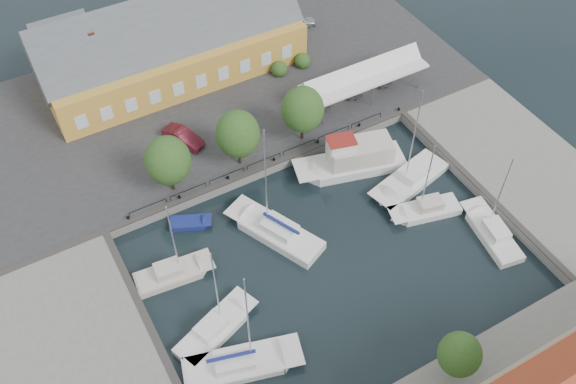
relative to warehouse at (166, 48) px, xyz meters
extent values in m
plane|color=black|center=(2.60, -28.36, -4.43)|extent=(140.00, 140.00, 0.00)
cube|color=#2D2D30|center=(2.60, -5.36, -3.93)|extent=(56.00, 26.00, 1.00)
cube|color=slate|center=(-19.40, -30.36, -3.93)|extent=(12.00, 24.00, 1.00)
cube|color=slate|center=(24.60, -30.36, -3.93)|extent=(12.00, 24.00, 1.00)
cube|color=#383533|center=(2.60, -18.06, -3.37)|extent=(56.00, 0.60, 0.12)
cube|color=#383533|center=(-13.70, -30.36, -3.37)|extent=(0.60, 24.00, 0.12)
cube|color=#383533|center=(18.90, -30.36, -3.37)|extent=(0.60, 24.00, 0.12)
cylinder|color=black|center=(-11.40, -17.76, -3.23)|extent=(0.24, 0.24, 0.40)
cylinder|color=black|center=(-6.40, -17.76, -3.23)|extent=(0.24, 0.24, 0.40)
cylinder|color=black|center=(-1.40, -17.76, -3.23)|extent=(0.24, 0.24, 0.40)
cylinder|color=black|center=(3.60, -17.76, -3.23)|extent=(0.24, 0.24, 0.40)
cylinder|color=black|center=(8.60, -17.76, -3.23)|extent=(0.24, 0.24, 0.40)
cylinder|color=black|center=(13.60, -17.76, -3.23)|extent=(0.24, 0.24, 0.40)
cylinder|color=black|center=(18.60, -17.76, -3.23)|extent=(0.24, 0.24, 0.40)
cube|color=gold|center=(0.60, -0.36, -1.18)|extent=(28.00, 10.00, 4.50)
cube|color=#474C51|center=(0.60, -0.36, 2.32)|extent=(28.56, 7.60, 7.60)
cube|color=gold|center=(-9.40, 5.64, -1.68)|extent=(6.00, 6.00, 3.50)
cube|color=brown|center=(-7.40, -0.36, 4.17)|extent=(0.60, 0.60, 1.20)
cube|color=white|center=(16.60, -13.86, -0.73)|extent=(14.00, 4.00, 0.25)
cylinder|color=silver|center=(10.60, -15.66, -2.08)|extent=(0.10, 0.10, 2.70)
cylinder|color=silver|center=(10.60, -12.06, -2.08)|extent=(0.10, 0.10, 2.70)
cylinder|color=silver|center=(16.60, -15.66, -2.08)|extent=(0.10, 0.10, 2.70)
cylinder|color=silver|center=(16.60, -12.06, -2.08)|extent=(0.10, 0.10, 2.70)
cylinder|color=silver|center=(22.60, -15.66, -2.08)|extent=(0.10, 0.10, 2.70)
cylinder|color=silver|center=(22.60, -12.06, -2.08)|extent=(0.10, 0.10, 2.70)
cylinder|color=black|center=(-6.40, -16.36, -2.38)|extent=(0.30, 0.30, 2.10)
ellipsoid|color=#25491A|center=(-6.40, -16.36, 0.46)|extent=(4.20, 4.20, 4.83)
cylinder|color=black|center=(0.60, -16.36, -2.38)|extent=(0.30, 0.30, 2.10)
ellipsoid|color=#25491A|center=(0.60, -16.36, 0.46)|extent=(4.20, 4.20, 4.83)
cylinder|color=black|center=(7.60, -16.36, -2.38)|extent=(0.30, 0.30, 2.10)
ellipsoid|color=#25491A|center=(7.60, -16.36, 0.46)|extent=(4.20, 4.20, 4.83)
imported|color=#B3B7BC|center=(17.24, 0.70, -2.78)|extent=(4.09, 2.50, 1.30)
imported|color=maroon|center=(-3.05, -11.00, -2.69)|extent=(3.37, 4.72, 1.48)
cube|color=white|center=(0.00, -25.76, -4.28)|extent=(5.87, 8.26, 1.50)
cube|color=white|center=(-0.40, -24.88, -3.49)|extent=(6.41, 9.62, 0.08)
cube|color=white|center=(-0.08, -25.59, -3.03)|extent=(3.09, 3.64, 0.90)
cylinder|color=silver|center=(-0.64, -24.36, 2.28)|extent=(0.12, 0.12, 11.62)
cube|color=navy|center=(0.00, -25.76, -2.28)|extent=(1.81, 3.61, 0.22)
cube|color=white|center=(10.98, -21.71, -4.33)|extent=(9.51, 5.56, 1.80)
cube|color=white|center=(9.90, -21.43, -3.39)|extent=(11.20, 5.89, 0.08)
cube|color=beige|center=(10.98, -21.71, -2.33)|extent=(6.68, 4.35, 2.20)
cube|color=white|center=(9.03, -21.19, -0.93)|extent=(2.85, 2.42, 1.20)
cube|color=maroon|center=(9.03, -21.19, -0.28)|extent=(3.10, 2.57, 0.10)
cube|color=white|center=(14.75, -25.76, -4.38)|extent=(7.70, 4.64, 1.30)
cube|color=white|center=(13.87, -25.97, -3.69)|extent=(9.07, 4.86, 0.08)
cube|color=white|center=(14.57, -25.80, -3.23)|extent=(3.28, 2.68, 0.90)
cylinder|color=silver|center=(13.35, -26.10, 1.89)|extent=(0.12, 0.12, 11.23)
cube|color=white|center=(13.57, -29.84, -4.38)|extent=(5.87, 3.51, 1.30)
cube|color=white|center=(12.90, -29.68, -3.69)|extent=(6.91, 3.68, 0.08)
cube|color=beige|center=(13.43, -29.81, -3.23)|extent=(2.50, 2.03, 0.90)
cylinder|color=silver|center=(12.50, -29.58, 0.38)|extent=(0.12, 0.12, 8.22)
cube|color=white|center=(16.62, -35.28, -4.38)|extent=(3.43, 6.43, 1.30)
cube|color=white|center=(16.75, -34.53, -3.69)|extent=(3.55, 7.61, 0.08)
cube|color=white|center=(16.65, -35.13, -3.23)|extent=(2.04, 2.69, 0.90)
cylinder|color=silver|center=(16.83, -34.08, 0.53)|extent=(0.12, 0.12, 8.53)
cube|color=beige|center=(-10.53, -24.74, -4.38)|extent=(5.74, 2.94, 1.30)
cube|color=beige|center=(-9.84, -24.81, -3.69)|extent=(6.83, 2.96, 0.08)
cube|color=beige|center=(-10.39, -24.75, -3.23)|extent=(2.36, 1.84, 0.90)
cylinder|color=silver|center=(-9.43, -24.85, 0.42)|extent=(0.12, 0.12, 8.29)
cube|color=white|center=(-9.67, -31.57, -4.38)|extent=(6.68, 4.58, 1.30)
cube|color=white|center=(-8.95, -31.30, -3.69)|extent=(7.80, 4.93, 0.08)
cube|color=white|center=(-9.52, -31.52, -3.23)|extent=(2.93, 2.49, 0.90)
cylinder|color=silver|center=(-8.51, -31.13, 0.87)|extent=(0.12, 0.12, 9.19)
cube|color=white|center=(-9.38, -34.90, -4.38)|extent=(8.05, 4.82, 1.30)
cube|color=white|center=(-8.47, -35.16, -3.69)|extent=(9.48, 5.12, 0.08)
cube|color=white|center=(-9.20, -34.95, -3.23)|extent=(3.44, 2.71, 0.90)
cylinder|color=silver|center=(-7.92, -35.31, 1.82)|extent=(0.12, 0.12, 11.11)
cube|color=navy|center=(-9.38, -34.90, -2.48)|extent=(3.69, 1.23, 0.22)
cube|color=navy|center=(-6.80, -20.12, -4.38)|extent=(3.52, 2.75, 0.80)
cube|color=navy|center=(-6.44, -20.28, -3.94)|extent=(4.07, 2.95, 0.08)
camera|label=1|loc=(-16.66, -56.55, 41.80)|focal=40.00mm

